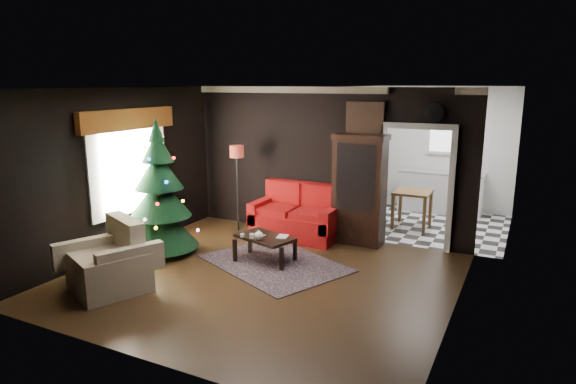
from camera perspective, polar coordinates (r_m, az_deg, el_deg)
The scene contains 26 objects.
floor at distance 7.54m, azimuth -3.10°, elevation -9.91°, with size 5.50×5.50×0.00m, color black.
ceiling at distance 6.97m, azimuth -3.38°, elevation 11.88°, with size 5.50×5.50×0.00m, color white.
wall_back at distance 9.34m, azimuth 4.39°, elevation 3.41°, with size 5.50×5.50×0.00m, color black.
wall_front at distance 5.18m, azimuth -17.11°, elevation -4.62°, with size 5.50×5.50×0.00m, color black.
wall_left at distance 8.80m, azimuth -19.00°, elevation 2.19°, with size 5.50×5.50×0.00m, color black.
wall_right at distance 6.27m, azimuth 19.19°, elevation -1.81°, with size 5.50×5.50×0.00m, color black.
doorway at distance 8.92m, azimuth 14.52°, elevation 0.31°, with size 1.10×0.10×2.10m, color silver, non-canonical shape.
left_window at distance 8.90m, azimuth -17.93°, elevation 2.70°, with size 0.05×1.60×1.40m, color white.
valance at distance 8.75m, azimuth -17.92°, elevation 7.96°, with size 0.12×2.10×0.35m, color brown.
kitchen_floor at distance 10.60m, azimuth 15.94°, elevation -3.70°, with size 3.00×3.00×0.00m, color white.
kitchen_window at distance 11.69m, azimuth 17.79°, elevation 6.17°, with size 0.70×0.06×0.70m, color white.
rug at distance 8.11m, azimuth -1.57°, elevation -8.21°, with size 2.22×1.61×0.01m, color #2B2227.
loveseat at distance 9.28m, azimuth 0.96°, elevation -2.30°, with size 1.70×0.90×1.00m, color maroon, non-canonical shape.
curio_cabinet at distance 8.96m, azimuth 8.23°, elevation -0.01°, with size 0.90×0.45×1.90m, color black, non-canonical shape.
floor_lamp at distance 9.69m, azimuth -5.84°, elevation 0.28°, with size 0.29×0.29×1.73m, color black, non-canonical shape.
christmas_tree at distance 8.58m, azimuth -14.60°, elevation -0.16°, with size 1.24×1.24×2.37m, color #0A3510, non-canonical shape.
armchair at distance 7.42m, azimuth -20.04°, elevation -7.27°, with size 0.99×0.99×1.01m, color #B9AC88, non-canonical shape.
coffee_table at distance 8.14m, azimuth -2.67°, elevation -6.53°, with size 0.93×0.56×0.42m, color black, non-canonical shape.
teapot at distance 7.85m, azimuth -3.39°, elevation -5.03°, with size 0.16×0.16×0.16m, color silver, non-canonical shape.
cup_a at distance 7.99m, azimuth -4.19°, elevation -5.07°, with size 0.08×0.08×0.07m, color white.
cup_b at distance 8.05m, azimuth -5.33°, elevation -5.01°, with size 0.06×0.06×0.05m, color white.
book at distance 8.00m, azimuth -1.20°, elevation -4.41°, with size 0.16×0.02×0.22m, color tan.
wall_clock at distance 8.65m, azimuth 16.57°, elevation 8.73°, with size 0.32×0.32×0.06m, color white.
painting at distance 8.95m, azimuth 8.87°, elevation 8.37°, with size 0.62×0.05×0.52m, color tan.
kitchen_counter at distance 11.64m, azimuth 17.19°, elevation -0.06°, with size 1.80×0.60×0.90m, color silver.
kitchen_table at distance 10.27m, azimuth 14.11°, elevation -1.94°, with size 0.70×0.70×0.75m, color brown, non-canonical shape.
Camera 1 is at (3.47, -6.05, 2.88)m, focal length 30.81 mm.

